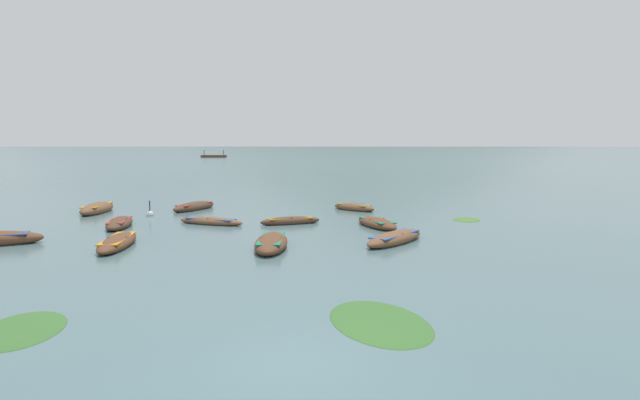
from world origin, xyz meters
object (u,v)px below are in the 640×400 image
at_px(rowboat_10, 290,221).
at_px(ferry_0, 214,156).
at_px(rowboat_11, 395,238).
at_px(rowboat_6, 120,223).
at_px(rowboat_7, 97,209).
at_px(rowboat_1, 194,207).
at_px(rowboat_3, 118,242).
at_px(rowboat_5, 271,243).
at_px(rowboat_2, 211,221).
at_px(rowboat_0, 354,207).
at_px(mooring_buoy, 150,214).
at_px(rowboat_8, 377,223).

distance_m(rowboat_10, ferry_0, 140.84).
relative_size(rowboat_10, rowboat_11, 0.84).
bearing_deg(rowboat_6, rowboat_10, 5.16).
bearing_deg(ferry_0, rowboat_7, -82.95).
distance_m(rowboat_1, rowboat_3, 11.77).
bearing_deg(rowboat_5, rowboat_11, 11.46).
height_order(rowboat_2, rowboat_3, rowboat_3).
bearing_deg(rowboat_3, rowboat_0, 47.66).
xyz_separation_m(rowboat_1, rowboat_2, (2.10, -5.98, -0.05)).
relative_size(rowboat_1, mooring_buoy, 4.06).
bearing_deg(rowboat_11, rowboat_1, 133.22).
bearing_deg(rowboat_2, rowboat_1, 109.36).
relative_size(rowboat_8, rowboat_11, 0.98).
height_order(rowboat_3, rowboat_7, rowboat_7).
bearing_deg(rowboat_5, ferry_0, 100.78).
bearing_deg(rowboat_0, ferry_0, 103.47).
distance_m(rowboat_2, rowboat_11, 9.90).
relative_size(rowboat_2, rowboat_6, 1.00).
bearing_deg(rowboat_5, rowboat_1, 114.46).
xyz_separation_m(rowboat_1, ferry_0, (-21.92, 132.02, 0.26)).
bearing_deg(rowboat_5, mooring_buoy, 128.33).
distance_m(rowboat_7, ferry_0, 134.23).
bearing_deg(rowboat_0, rowboat_2, -144.33).
bearing_deg(ferry_0, rowboat_0, -76.53).
xyz_separation_m(rowboat_7, rowboat_11, (15.96, -10.00, -0.05)).
xyz_separation_m(rowboat_6, rowboat_11, (12.70, -4.44, 0.00)).
relative_size(rowboat_1, rowboat_8, 1.05).
bearing_deg(rowboat_7, rowboat_1, 12.38).
relative_size(rowboat_2, rowboat_10, 1.15).
bearing_deg(rowboat_3, rowboat_11, 2.93).
distance_m(rowboat_1, rowboat_2, 6.34).
distance_m(rowboat_0, rowboat_10, 6.68).
distance_m(rowboat_1, rowboat_5, 13.40).
bearing_deg(rowboat_6, ferry_0, 98.10).
xyz_separation_m(rowboat_5, rowboat_8, (4.79, 5.23, -0.02)).
distance_m(rowboat_0, rowboat_8, 6.54).
bearing_deg(rowboat_5, rowboat_3, 175.81).
height_order(rowboat_0, rowboat_7, rowboat_7).
bearing_deg(rowboat_1, ferry_0, 99.43).
bearing_deg(mooring_buoy, rowboat_6, -94.52).
relative_size(rowboat_2, mooring_buoy, 3.79).
height_order(rowboat_7, rowboat_10, rowboat_7).
distance_m(rowboat_5, rowboat_6, 9.46).
relative_size(rowboat_6, mooring_buoy, 3.77).
bearing_deg(rowboat_0, rowboat_5, -109.88).
relative_size(rowboat_10, mooring_buoy, 3.29).
height_order(rowboat_3, rowboat_5, rowboat_5).
height_order(rowboat_1, rowboat_11, rowboat_1).
bearing_deg(rowboat_5, rowboat_10, 85.01).
bearing_deg(rowboat_11, rowboat_5, -168.54).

